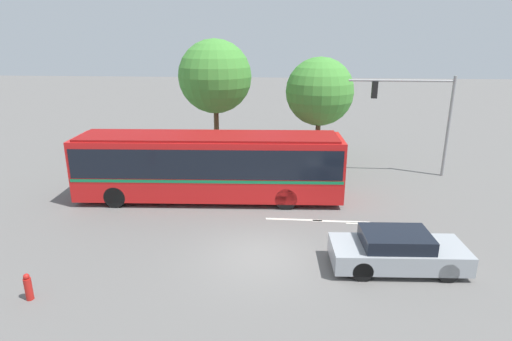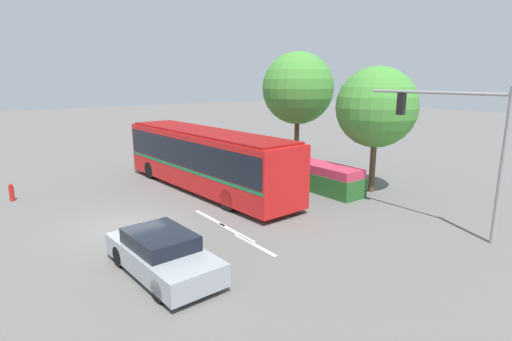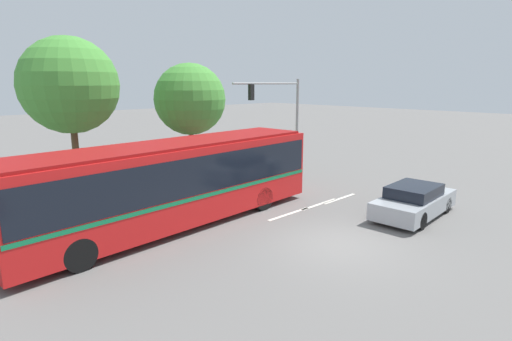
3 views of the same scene
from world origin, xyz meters
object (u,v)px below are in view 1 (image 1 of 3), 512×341
Objects in this scene: traffic_light_pole at (423,109)px; street_tree_left at (215,77)px; street_tree_centre at (320,92)px; city_bus at (209,163)px; sedan_foreground at (397,251)px; fire_hydrant at (28,287)px.

street_tree_left is at bearing -12.60° from traffic_light_pole.
city_bus is at bearing -129.10° from street_tree_centre.
city_bus is 9.52m from sedan_foreground.
city_bus is 9.08m from street_tree_centre.
traffic_light_pole is 6.56× the size of fire_hydrant.
street_tree_left is 16.77m from fire_hydrant.
sedan_foreground is 5.26× the size of fire_hydrant.
street_tree_left reaches higher than sedan_foreground.
sedan_foreground is 0.71× the size of street_tree_centre.
street_tree_left is (-0.89, 7.28, 3.36)m from city_bus.
city_bus is 9.46m from fire_hydrant.
sedan_foreground is 0.61× the size of street_tree_left.
traffic_light_pole is 12.20m from street_tree_left.
street_tree_centre is at bearing -21.29° from traffic_light_pole.
street_tree_left is (-11.83, 2.64, 1.39)m from traffic_light_pole.
street_tree_left is at bearing 175.35° from street_tree_centre.
traffic_light_pole is at bearing -12.60° from street_tree_left.
sedan_foreground is at bearing 139.11° from city_bus.
fire_hydrant is (-3.86, -8.53, -1.39)m from city_bus.
street_tree_left is 6.45m from street_tree_centre.
traffic_light_pole is at bearing 41.64° from fire_hydrant.
traffic_light_pole is at bearing -21.29° from street_tree_centre.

